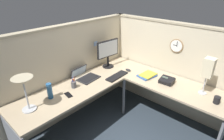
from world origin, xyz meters
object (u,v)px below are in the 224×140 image
Objects in this scene: cell_phone at (68,95)px; desk_lamp_paper at (208,69)px; laptop at (84,76)px; coffee_mug at (217,100)px; monitor at (108,52)px; office_phone at (167,81)px; pen_cup at (74,84)px; thermos_flask at (50,91)px; book_stack at (147,75)px; keyboard at (117,76)px; computer_mouse at (128,70)px; wall_clock at (177,46)px; desk_lamp_dome at (23,84)px.

desk_lamp_paper is (1.29, -1.35, 0.38)m from cell_phone.
laptop is 4.27× the size of coffee_mug.
coffee_mug is (0.12, -1.80, -0.25)m from monitor.
laptop is at bearing 123.93° from office_phone.
pen_cup is 0.82× the size of thermos_flask.
book_stack is (0.72, -0.75, -0.00)m from laptop.
keyboard is 1.34m from desk_lamp_paper.
computer_mouse is 1.42m from coffee_mug.
desk_lamp_paper is 2.41× the size of wall_clock.
laptop reaches higher than cell_phone.
laptop reaches higher than computer_mouse.
book_stack reaches higher than cell_phone.
desk_lamp_dome is at bearing -179.94° from cell_phone.
pen_cup is (0.69, 0.02, -0.31)m from desk_lamp_dome.
pen_cup is at bearing 149.29° from book_stack.
keyboard is 4.48× the size of coffee_mug.
office_phone is at bearing -34.25° from thermos_flask.
keyboard is 2.99× the size of cell_phone.
thermos_flask is at bearing 153.65° from wall_clock.
computer_mouse is at bearing -73.74° from monitor.
office_phone is at bearing 85.55° from coffee_mug.
pen_cup is 1.42m from office_phone.
book_stack is 3.31× the size of coffee_mug.
office_phone is at bearing -28.44° from desk_lamp_dome.
monitor is 0.92m from pen_cup.
computer_mouse is 1.39m from thermos_flask.
cell_phone is 0.27× the size of desk_lamp_paper.
laptop is 3.94× the size of computer_mouse.
pen_cup is (-0.69, 0.25, 0.04)m from keyboard.
wall_clock is at bearing -55.57° from computer_mouse.
pen_cup is 0.82× the size of wall_clock.
book_stack is at bearing -49.41° from keyboard.
coffee_mug is (1.17, -1.57, 0.04)m from cell_phone.
laptop is at bearing 36.67° from cell_phone.
wall_clock reaches higher than pen_cup.
pen_cup reaches higher than laptop.
computer_mouse is at bearing 3.17° from cell_phone.
monitor is at bearing 118.18° from wall_clock.
monitor is 1.12× the size of desk_lamp_dome.
pen_cup is 1.71m from wall_clock.
laptop is at bearing 10.08° from thermos_flask.
desk_lamp_paper reaches higher than book_stack.
wall_clock is (0.36, 0.08, 0.46)m from office_phone.
thermos_flask is 1.01× the size of office_phone.
office_phone reaches higher than coffee_mug.
keyboard is 2.39× the size of pen_cup.
laptop is 1.86× the size of wall_clock.
computer_mouse is 0.58× the size of pen_cup.
office_phone is 0.59m from wall_clock.
office_phone is at bearing -65.80° from keyboard.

